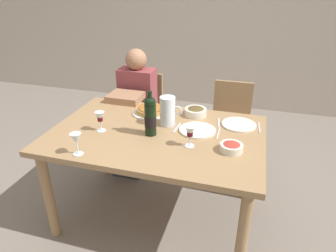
{
  "coord_description": "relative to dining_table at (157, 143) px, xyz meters",
  "views": [
    {
      "loc": [
        0.62,
        -1.82,
        1.76
      ],
      "look_at": [
        0.09,
        -0.0,
        0.82
      ],
      "focal_mm": 32.54,
      "sensor_mm": 36.0,
      "label": 1
    }
  ],
  "objects": [
    {
      "name": "salad_bowl",
      "position": [
        0.54,
        -0.12,
        0.12
      ],
      "size": [
        0.15,
        0.15,
        0.06
      ],
      "color": "silver",
      "rests_on": "dining_table"
    },
    {
      "name": "back_wall",
      "position": [
        0.0,
        2.54,
        0.73
      ],
      "size": [
        8.0,
        0.1,
        2.8
      ],
      "primitive_type": "cube",
      "color": "beige",
      "rests_on": "ground"
    },
    {
      "name": "fork_left_setting",
      "position": [
        0.4,
        0.27,
        0.09
      ],
      "size": [
        0.04,
        0.16,
        0.0
      ],
      "primitive_type": "cube",
      "rotation": [
        0.0,
        0.0,
        1.72
      ],
      "color": "silver",
      "rests_on": "dining_table"
    },
    {
      "name": "dining_table",
      "position": [
        0.0,
        0.0,
        0.0
      ],
      "size": [
        1.5,
        1.0,
        0.76
      ],
      "color": "#9E7A51",
      "rests_on": "ground"
    },
    {
      "name": "ground_plane",
      "position": [
        0.0,
        0.0,
        -0.67
      ],
      "size": [
        8.0,
        8.0,
        0.0
      ],
      "primitive_type": "plane",
      "color": "slate"
    },
    {
      "name": "wine_glass_centre",
      "position": [
        -0.37,
        -0.42,
        0.2
      ],
      "size": [
        0.07,
        0.07,
        0.14
      ],
      "color": "silver",
      "rests_on": "dining_table"
    },
    {
      "name": "olive_bowl",
      "position": [
        0.21,
        0.36,
        0.13
      ],
      "size": [
        0.17,
        0.17,
        0.07
      ],
      "color": "silver",
      "rests_on": "dining_table"
    },
    {
      "name": "spoon_right_setting",
      "position": [
        0.13,
        0.1,
        0.09
      ],
      "size": [
        0.03,
        0.16,
        0.0
      ],
      "primitive_type": "cube",
      "rotation": [
        0.0,
        0.0,
        1.5
      ],
      "color": "silver",
      "rests_on": "dining_table"
    },
    {
      "name": "chair_right",
      "position": [
        0.45,
        0.87,
        -0.17
      ],
      "size": [
        0.4,
        0.4,
        0.87
      ],
      "rotation": [
        0.0,
        0.0,
        3.15
      ],
      "color": "#9E7A51",
      "rests_on": "ground"
    },
    {
      "name": "wine_bottle",
      "position": [
        -0.03,
        -0.04,
        0.23
      ],
      "size": [
        0.08,
        0.08,
        0.32
      ],
      "color": "black",
      "rests_on": "dining_table"
    },
    {
      "name": "water_pitcher",
      "position": [
        0.04,
        0.14,
        0.19
      ],
      "size": [
        0.17,
        0.11,
        0.22
      ],
      "color": "silver",
      "rests_on": "dining_table"
    },
    {
      "name": "baked_tart",
      "position": [
        -0.15,
        0.3,
        0.12
      ],
      "size": [
        0.29,
        0.29,
        0.06
      ],
      "color": "white",
      "rests_on": "dining_table"
    },
    {
      "name": "chair_left",
      "position": [
        -0.45,
        0.9,
        -0.17
      ],
      "size": [
        0.4,
        0.4,
        0.87
      ],
      "rotation": [
        0.0,
        0.0,
        3.13
      ],
      "color": "#9E7A51",
      "rests_on": "ground"
    },
    {
      "name": "knife_right_setting",
      "position": [
        0.43,
        0.1,
        0.09
      ],
      "size": [
        0.01,
        0.18,
        0.0
      ],
      "primitive_type": "cube",
      "rotation": [
        0.0,
        0.0,
        1.59
      ],
      "color": "silver",
      "rests_on": "dining_table"
    },
    {
      "name": "wine_glass_left_diner",
      "position": [
        0.27,
        -0.13,
        0.19
      ],
      "size": [
        0.07,
        0.07,
        0.14
      ],
      "color": "silver",
      "rests_on": "dining_table"
    },
    {
      "name": "diner_left",
      "position": [
        -0.45,
        0.67,
        -0.05
      ],
      "size": [
        0.34,
        0.5,
        1.16
      ],
      "rotation": [
        0.0,
        0.0,
        3.13
      ],
      "color": "#8E3D42",
      "rests_on": "ground"
    },
    {
      "name": "knife_left_setting",
      "position": [
        0.7,
        0.27,
        0.09
      ],
      "size": [
        0.02,
        0.18,
        0.0
      ],
      "primitive_type": "cube",
      "rotation": [
        0.0,
        0.0,
        1.65
      ],
      "color": "silver",
      "rests_on": "dining_table"
    },
    {
      "name": "wine_glass_right_diner",
      "position": [
        -0.39,
        -0.09,
        0.2
      ],
      "size": [
        0.07,
        0.07,
        0.15
      ],
      "color": "silver",
      "rests_on": "dining_table"
    },
    {
      "name": "dinner_plate_right_setting",
      "position": [
        0.28,
        0.1,
        0.1
      ],
      "size": [
        0.26,
        0.26,
        0.01
      ],
      "primitive_type": "cylinder",
      "color": "silver",
      "rests_on": "dining_table"
    },
    {
      "name": "dinner_plate_left_setting",
      "position": [
        0.55,
        0.27,
        0.1
      ],
      "size": [
        0.25,
        0.25,
        0.01
      ],
      "primitive_type": "cylinder",
      "color": "silver",
      "rests_on": "dining_table"
    }
  ]
}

